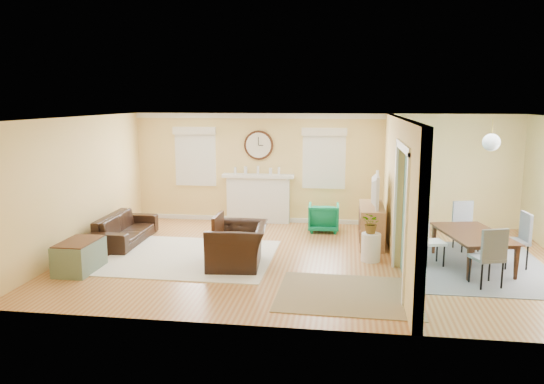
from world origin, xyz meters
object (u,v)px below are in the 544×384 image
object	(u,v)px
eames_chair	(238,246)
green_chair	(324,217)
sofa	(125,229)
credenza	(371,225)
dining_table	(474,249)

from	to	relation	value
eames_chair	green_chair	distance (m)	3.10
sofa	eames_chair	size ratio (longest dim) A/B	1.71
credenza	dining_table	world-z (taller)	credenza
eames_chair	credenza	size ratio (longest dim) A/B	0.81
green_chair	dining_table	bearing A→B (deg)	139.81
eames_chair	sofa	bearing A→B (deg)	-120.29
sofa	green_chair	size ratio (longest dim) A/B	2.87
sofa	credenza	bearing A→B (deg)	-85.23
sofa	credenza	xyz separation A→B (m)	(5.03, 0.58, 0.11)
green_chair	dining_table	xyz separation A→B (m)	(2.75, -2.17, -0.01)
green_chair	credenza	distance (m)	1.39
green_chair	sofa	bearing A→B (deg)	19.01
eames_chair	green_chair	xyz separation A→B (m)	(1.39, 2.77, -0.06)
eames_chair	credenza	bearing A→B (deg)	122.21
eames_chair	dining_table	size ratio (longest dim) A/B	0.67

